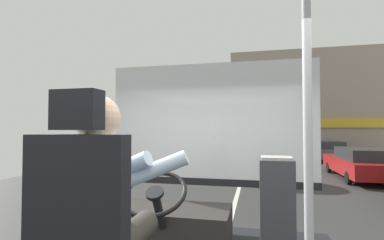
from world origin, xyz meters
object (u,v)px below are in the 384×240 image
at_px(handrail_pole, 308,156).
at_px(parked_car_charcoal, 326,150).
at_px(bus_driver, 103,199).
at_px(parked_car_red, 364,163).
at_px(fare_box, 277,224).
at_px(steering_console, 171,227).

bearing_deg(handrail_pole, parked_car_charcoal, 76.98).
relative_size(bus_driver, parked_car_red, 0.20).
distance_m(bus_driver, fare_box, 1.23).
height_order(bus_driver, handrail_pole, handrail_pole).
relative_size(fare_box, parked_car_charcoal, 0.24).
relative_size(bus_driver, handrail_pole, 0.42).
height_order(bus_driver, parked_car_charcoal, bus_driver).
relative_size(steering_console, parked_car_charcoal, 0.28).
height_order(fare_box, parked_car_charcoal, fare_box).
distance_m(handrail_pole, parked_car_charcoal, 17.72).
height_order(steering_console, parked_car_charcoal, steering_console).
bearing_deg(bus_driver, parked_car_charcoal, 73.88).
distance_m(parked_car_red, parked_car_charcoal, 6.51).
xyz_separation_m(handrail_pole, parked_car_red, (3.86, 10.72, -1.20)).
distance_m(bus_driver, parked_car_charcoal, 18.10).
bearing_deg(bus_driver, fare_box, 38.83).
bearing_deg(parked_car_red, steering_console, -116.91).
height_order(handrail_pole, fare_box, handrail_pole).
bearing_deg(steering_console, parked_car_charcoal, 72.74).
bearing_deg(bus_driver, handrail_pole, 7.44).
distance_m(handrail_pole, fare_box, 0.82).
bearing_deg(handrail_pole, steering_console, 133.64).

